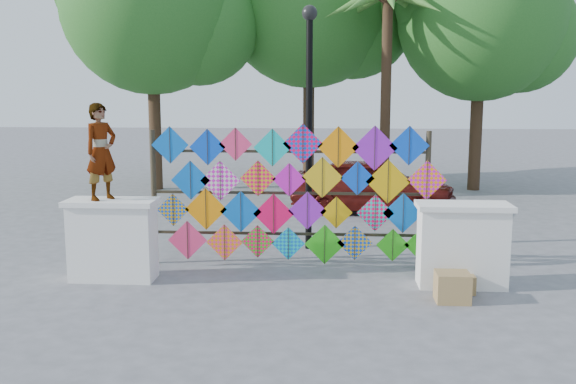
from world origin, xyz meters
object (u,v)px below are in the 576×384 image
object	(u,v)px
kite_rack	(294,195)
sedan	(373,185)
vendor_woman	(101,152)
lamppost	(309,105)

from	to	relation	value
kite_rack	sedan	bearing A→B (deg)	71.43
kite_rack	vendor_woman	bearing A→B (deg)	-162.33
vendor_woman	sedan	distance (m)	7.57
lamppost	vendor_woman	bearing A→B (deg)	-144.84
sedan	lamppost	size ratio (longest dim) A/B	0.88
kite_rack	lamppost	bearing A→B (deg)	80.78
sedan	lamppost	world-z (taller)	lamppost
sedan	lamppost	distance (m)	4.44
kite_rack	vendor_woman	world-z (taller)	vendor_woman
kite_rack	lamppost	world-z (taller)	lamppost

